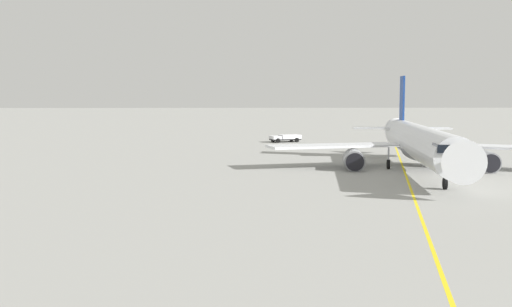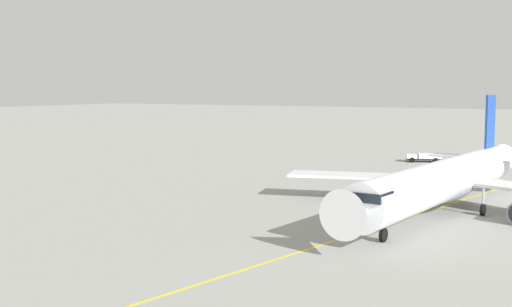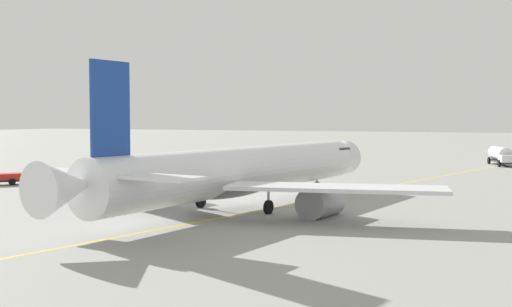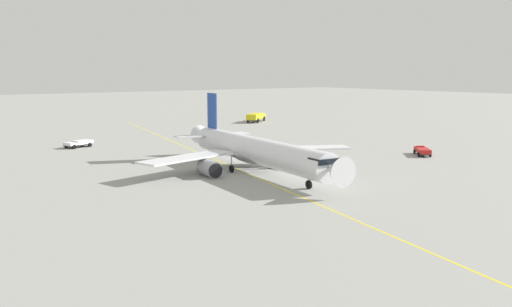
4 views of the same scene
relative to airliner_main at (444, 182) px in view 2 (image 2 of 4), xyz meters
name	(u,v)px [view 2 (image 2 of 4)]	position (x,y,z in m)	size (l,w,h in m)	color
ground_plane	(436,206)	(3.69, 1.56, -3.00)	(600.00, 600.00, 0.00)	gray
airliner_main	(444,182)	(0.00, 0.00, 0.00)	(41.07, 35.08, 11.16)	white
pushback_tug_truck	(425,157)	(41.61, 12.10, -2.19)	(4.04, 5.92, 1.30)	#232326
taxiway_centreline	(438,208)	(2.61, 1.13, -3.00)	(173.28, 38.46, 0.01)	yellow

